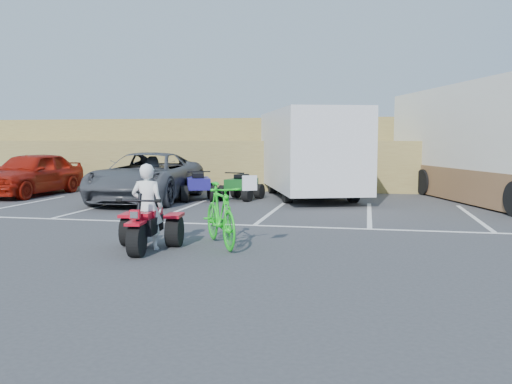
% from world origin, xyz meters
% --- Properties ---
extents(ground, '(100.00, 100.00, 0.00)m').
position_xyz_m(ground, '(0.00, 0.00, 0.00)').
color(ground, '#38383B').
rests_on(ground, ground).
extents(parking_stripes, '(28.00, 5.16, 0.01)m').
position_xyz_m(parking_stripes, '(0.87, 4.07, 0.00)').
color(parking_stripes, white).
rests_on(parking_stripes, ground).
extents(grass_embankment, '(40.00, 8.50, 3.10)m').
position_xyz_m(grass_embankment, '(0.00, 15.48, 1.42)').
color(grass_embankment, olive).
rests_on(grass_embankment, ground).
extents(red_trike_atv, '(1.35, 1.69, 1.01)m').
position_xyz_m(red_trike_atv, '(-1.36, -0.91, 0.00)').
color(red_trike_atv, '#B80A1A').
rests_on(red_trike_atv, ground).
extents(rider, '(0.63, 0.45, 1.61)m').
position_xyz_m(rider, '(-1.37, -0.76, 0.80)').
color(rider, white).
rests_on(rider, ground).
extents(green_dirt_bike, '(1.51, 2.04, 1.22)m').
position_xyz_m(green_dirt_bike, '(-0.14, -0.16, 0.61)').
color(green_dirt_bike, '#14BF19').
rests_on(green_dirt_bike, ground).
extents(grey_pickup, '(3.01, 5.97, 1.62)m').
position_xyz_m(grey_pickup, '(-4.61, 6.86, 0.81)').
color(grey_pickup, '#44464C').
rests_on(grey_pickup, ground).
extents(red_car, '(2.07, 4.79, 1.61)m').
position_xyz_m(red_car, '(-9.53, 7.72, 0.80)').
color(red_car, '#961408').
rests_on(red_car, ground).
extents(cargo_trailer, '(4.56, 7.04, 3.06)m').
position_xyz_m(cargo_trailer, '(0.62, 9.05, 1.65)').
color(cargo_trailer, silver).
rests_on(cargo_trailer, ground).
extents(rv_motorhome, '(5.87, 10.92, 3.82)m').
position_xyz_m(rv_motorhome, '(6.62, 9.16, 1.66)').
color(rv_motorhome, silver).
rests_on(rv_motorhome, ground).
extents(quad_atv_blue, '(1.68, 1.91, 1.04)m').
position_xyz_m(quad_atv_blue, '(-2.97, 7.31, 0.00)').
color(quad_atv_blue, navy).
rests_on(quad_atv_blue, ground).
extents(quad_atv_green, '(1.41, 1.70, 0.98)m').
position_xyz_m(quad_atv_green, '(-1.59, 7.85, 0.00)').
color(quad_atv_green, '#12501A').
rests_on(quad_atv_green, ground).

